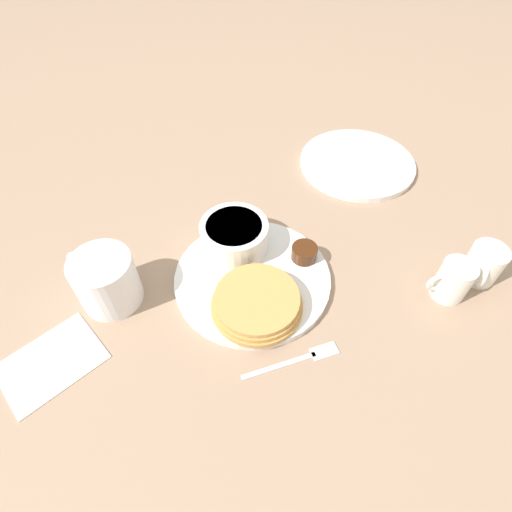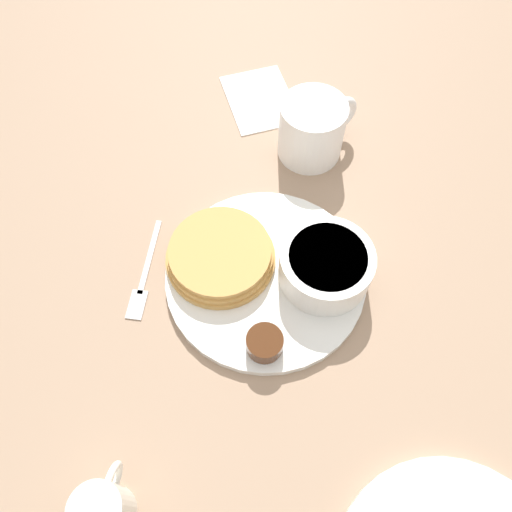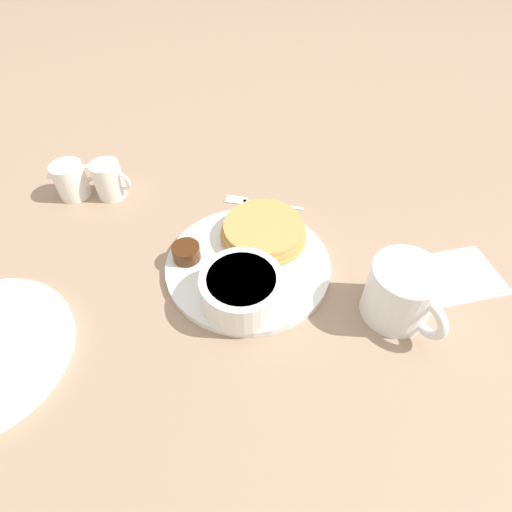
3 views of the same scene
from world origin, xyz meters
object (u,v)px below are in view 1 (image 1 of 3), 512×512
bowl (234,235)px  creamer_pitcher_near (453,280)px  plate (252,278)px  creamer_pitcher_far (484,264)px  fork (302,358)px  coffee_mug (105,280)px

bowl → creamer_pitcher_near: (0.10, -0.33, -0.00)m
bowl → creamer_pitcher_near: size_ratio=1.65×
plate → creamer_pitcher_far: 0.37m
creamer_pitcher_far → plate: bearing=123.8°
creamer_pitcher_near → bowl: bearing=107.4°
plate → creamer_pitcher_far: (0.20, -0.30, 0.03)m
bowl → fork: bearing=-121.0°
plate → coffee_mug: (-0.14, 0.17, 0.04)m
bowl → creamer_pitcher_far: 0.40m
plate → fork: bearing=-120.3°
creamer_pitcher_near → creamer_pitcher_far: size_ratio=0.83×
plate → creamer_pitcher_near: bearing=-62.2°
creamer_pitcher_near → fork: (-0.22, 0.14, -0.03)m
creamer_pitcher_near → fork: creamer_pitcher_near is taller
creamer_pitcher_near → creamer_pitcher_far: 0.07m
bowl → coffee_mug: 0.21m
bowl → fork: (-0.12, -0.19, -0.04)m
creamer_pitcher_near → fork: size_ratio=0.57×
bowl → creamer_pitcher_far: size_ratio=1.37×
plate → creamer_pitcher_near: size_ratio=3.66×
bowl → plate: bearing=-122.7°
fork → plate: bearing=59.7°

